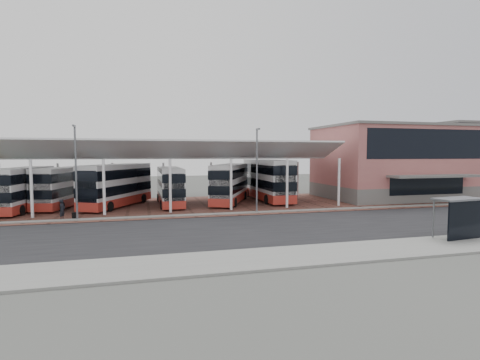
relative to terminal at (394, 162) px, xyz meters
The scene contains 20 objects.
ground 27.29m from the terminal, 148.81° to the right, with size 140.00×140.00×0.00m, color #494B46.
road 27.81m from the terminal, 147.03° to the right, with size 120.00×14.00×0.02m, color black.
forecourt 21.52m from the terminal, behind, with size 72.00×16.00×0.06m, color brown.
sidewalk 32.79m from the terminal, 135.10° to the right, with size 120.00×4.00×0.14m, color slate.
north_kerb 24.69m from the terminal, 161.44° to the right, with size 120.00×0.80×0.14m, color slate.
yellow_line_near 31.44m from the terminal, 137.71° to the right, with size 120.00×0.12×0.01m, color #CBC600.
yellow_line_far 31.24m from the terminal, 138.12° to the right, with size 120.00×0.12×0.01m, color #CBC600.
canopy 29.02m from the terminal, behind, with size 37.00×11.63×7.07m.
terminal is the anchor object (origin of this frame).
lamp_west 37.78m from the terminal, 168.32° to the right, with size 0.16×0.90×8.07m.
lamp_east 22.35m from the terminal, 159.99° to the right, with size 0.16×0.90×8.07m.
bus_0 43.10m from the terminal, behind, with size 3.72×10.58×4.27m.
bus_1 39.76m from the terminal, behind, with size 4.73×10.45×4.20m.
bus_2 34.28m from the terminal, behind, with size 7.24×10.90×4.52m.
bus_3 28.74m from the terminal, behind, with size 2.56×9.96×4.10m.
bus_4 21.94m from the terminal, behind, with size 6.70×10.79×4.42m.
bus_5 17.05m from the terminal, behind, with size 3.00×11.91×4.91m.
pedestrian 39.09m from the terminal, 169.23° to the right, with size 0.64×0.42×1.77m, color black.
suitcase 38.26m from the terminal, 169.46° to the right, with size 0.32×0.23×0.55m, color black.
bus_shelter 24.77m from the terminal, 117.13° to the right, with size 3.44×1.89×2.63m.
Camera 1 is at (-8.69, -27.71, 5.67)m, focal length 28.00 mm.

